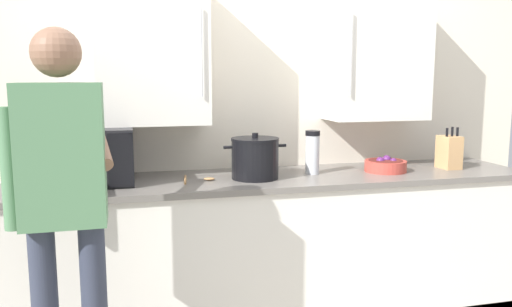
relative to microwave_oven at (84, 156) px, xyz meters
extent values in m
cube|color=beige|center=(1.12, 0.35, 0.19)|extent=(3.86, 0.10, 2.54)
cube|color=beige|center=(0.40, 0.14, 0.58)|extent=(0.65, 0.32, 0.84)
cylinder|color=#B7BABF|center=(0.66, -0.04, 0.58)|extent=(0.01, 0.01, 0.50)
cube|color=beige|center=(1.84, 0.14, 0.58)|extent=(0.65, 0.32, 0.84)
cylinder|color=#B7BABF|center=(1.58, -0.04, 0.58)|extent=(0.01, 0.01, 0.50)
cube|color=beige|center=(1.12, -0.03, -0.64)|extent=(3.14, 0.64, 0.89)
cube|color=#605B56|center=(1.12, -0.03, -0.18)|extent=(3.18, 0.68, 0.03)
cube|color=black|center=(0.03, 0.01, 0.00)|extent=(0.48, 0.39, 0.32)
cube|color=beige|center=(-0.04, 0.00, 0.00)|extent=(0.31, 0.33, 0.25)
cube|color=black|center=(0.20, -0.19, 0.00)|extent=(0.14, 0.01, 0.29)
cube|color=black|center=(-0.21, -0.36, 0.00)|extent=(0.05, 0.35, 0.29)
cylinder|color=#A37547|center=(0.55, -0.06, -0.15)|extent=(0.04, 0.22, 0.01)
ellipsoid|color=#A37547|center=(0.69, -0.08, -0.15)|extent=(0.07, 0.05, 0.02)
cylinder|color=#B7BABF|center=(1.35, -0.02, -0.04)|extent=(0.09, 0.09, 0.24)
cylinder|color=black|center=(1.35, -0.02, 0.10)|extent=(0.09, 0.09, 0.03)
cylinder|color=black|center=(0.97, -0.08, -0.05)|extent=(0.28, 0.28, 0.23)
cylinder|color=black|center=(0.97, -0.08, 0.08)|extent=(0.28, 0.28, 0.02)
cylinder|color=black|center=(0.97, -0.08, 0.10)|extent=(0.04, 0.04, 0.03)
cylinder|color=black|center=(0.80, -0.08, 0.03)|extent=(0.05, 0.02, 0.02)
cylinder|color=black|center=(1.13, -0.08, 0.03)|extent=(0.05, 0.02, 0.02)
cylinder|color=#AD3D33|center=(1.83, -0.06, -0.12)|extent=(0.26, 0.26, 0.07)
cylinder|color=#561E19|center=(1.83, -0.06, -0.11)|extent=(0.22, 0.22, 0.04)
sphere|color=#511E5B|center=(1.87, -0.08, -0.09)|extent=(0.04, 0.04, 0.04)
sphere|color=#511E5B|center=(1.85, -0.03, -0.09)|extent=(0.06, 0.06, 0.06)
sphere|color=#511E5B|center=(1.79, -0.06, -0.09)|extent=(0.05, 0.05, 0.05)
cube|color=tan|center=(2.28, -0.06, -0.05)|extent=(0.11, 0.15, 0.21)
cylinder|color=black|center=(2.25, -0.08, 0.08)|extent=(0.02, 0.02, 0.06)
cylinder|color=black|center=(2.28, -0.08, 0.09)|extent=(0.02, 0.02, 0.06)
cylinder|color=black|center=(2.32, -0.08, 0.09)|extent=(0.02, 0.02, 0.06)
cube|color=#47704C|center=(-0.03, -0.77, 0.12)|extent=(0.34, 0.20, 0.59)
sphere|color=brown|center=(-0.03, -0.77, 0.54)|extent=(0.20, 0.20, 0.20)
cylinder|color=brown|center=(0.09, -0.55, 0.21)|extent=(0.18, 0.51, 0.34)
cylinder|color=#47704C|center=(-0.23, -0.77, 0.07)|extent=(0.07, 0.07, 0.50)
camera|label=1|loc=(0.23, -3.00, 0.44)|focal=36.31mm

